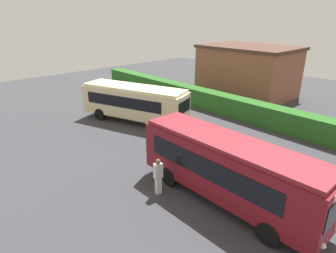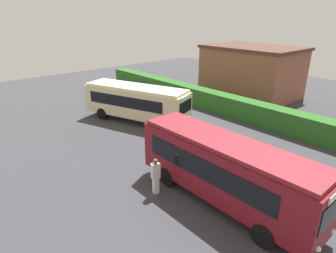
{
  "view_description": "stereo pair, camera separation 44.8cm",
  "coord_description": "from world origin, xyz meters",
  "px_view_note": "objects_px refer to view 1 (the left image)",
  "views": [
    {
      "loc": [
        10.26,
        -10.47,
        8.48
      ],
      "look_at": [
        -2.31,
        1.1,
        1.69
      ],
      "focal_mm": 30.61,
      "sensor_mm": 36.0,
      "label": 1
    },
    {
      "loc": [
        10.56,
        -10.14,
        8.48
      ],
      "look_at": [
        -2.31,
        1.1,
        1.69
      ],
      "focal_mm": 30.61,
      "sensor_mm": 36.0,
      "label": 2
    }
  ],
  "objects_px": {
    "bus_maroon": "(228,167)",
    "person_center": "(157,99)",
    "bus_cream": "(134,101)",
    "person_right": "(207,153)",
    "person_far": "(158,175)",
    "person_left": "(142,102)"
  },
  "relations": [
    {
      "from": "person_center",
      "to": "person_right",
      "type": "distance_m",
      "value": 11.66
    },
    {
      "from": "bus_maroon",
      "to": "person_far",
      "type": "bearing_deg",
      "value": -143.31
    },
    {
      "from": "bus_maroon",
      "to": "person_far",
      "type": "xyz_separation_m",
      "value": [
        -2.66,
        -1.97,
        -0.8
      ]
    },
    {
      "from": "person_center",
      "to": "person_right",
      "type": "height_order",
      "value": "person_center"
    },
    {
      "from": "bus_maroon",
      "to": "person_left",
      "type": "distance_m",
      "value": 14.55
    },
    {
      "from": "person_far",
      "to": "person_right",
      "type": "bearing_deg",
      "value": 101.6
    },
    {
      "from": "bus_maroon",
      "to": "person_center",
      "type": "distance_m",
      "value": 15.06
    },
    {
      "from": "person_center",
      "to": "person_far",
      "type": "relative_size",
      "value": 0.9
    },
    {
      "from": "bus_cream",
      "to": "person_center",
      "type": "bearing_deg",
      "value": 92.0
    },
    {
      "from": "bus_cream",
      "to": "person_center",
      "type": "distance_m",
      "value": 4.02
    },
    {
      "from": "bus_cream",
      "to": "person_far",
      "type": "distance_m",
      "value": 10.63
    },
    {
      "from": "bus_cream",
      "to": "person_center",
      "type": "relative_size",
      "value": 5.34
    },
    {
      "from": "person_right",
      "to": "person_center",
      "type": "bearing_deg",
      "value": 178.34
    },
    {
      "from": "person_left",
      "to": "person_far",
      "type": "relative_size",
      "value": 0.85
    },
    {
      "from": "bus_cream",
      "to": "person_left",
      "type": "distance_m",
      "value": 2.76
    },
    {
      "from": "person_far",
      "to": "person_left",
      "type": "bearing_deg",
      "value": 154.91
    },
    {
      "from": "person_far",
      "to": "bus_maroon",
      "type": "bearing_deg",
      "value": 45.89
    },
    {
      "from": "bus_maroon",
      "to": "bus_cream",
      "type": "bearing_deg",
      "value": 164.14
    },
    {
      "from": "bus_maroon",
      "to": "person_right",
      "type": "bearing_deg",
      "value": 146.13
    },
    {
      "from": "person_center",
      "to": "person_far",
      "type": "distance_m",
      "value": 13.93
    },
    {
      "from": "person_left",
      "to": "person_far",
      "type": "xyz_separation_m",
      "value": [
        10.81,
        -7.39,
        0.17
      ]
    },
    {
      "from": "bus_maroon",
      "to": "person_right",
      "type": "xyz_separation_m",
      "value": [
        -2.81,
        1.89,
        -0.97
      ]
    }
  ]
}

